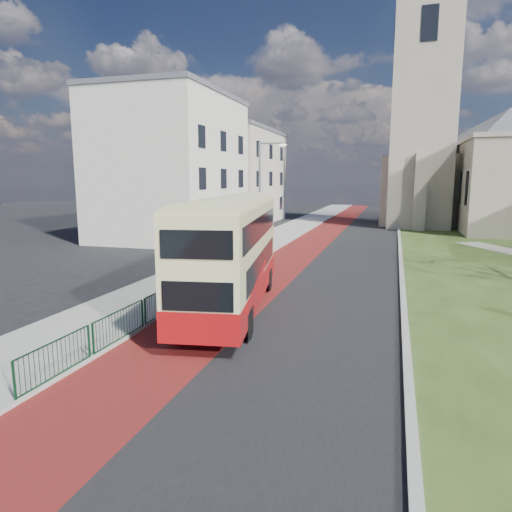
% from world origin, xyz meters
% --- Properties ---
extents(ground, '(160.00, 160.00, 0.00)m').
position_xyz_m(ground, '(0.00, 0.00, 0.00)').
color(ground, black).
rests_on(ground, ground).
extents(road_carriageway, '(9.00, 120.00, 0.01)m').
position_xyz_m(road_carriageway, '(1.50, 20.00, 0.01)').
color(road_carriageway, black).
rests_on(road_carriageway, ground).
extents(bus_lane, '(3.40, 120.00, 0.01)m').
position_xyz_m(bus_lane, '(-1.20, 20.00, 0.01)').
color(bus_lane, '#591414').
rests_on(bus_lane, ground).
extents(pavement_west, '(4.00, 120.00, 0.12)m').
position_xyz_m(pavement_west, '(-5.00, 20.00, 0.06)').
color(pavement_west, gray).
rests_on(pavement_west, ground).
extents(kerb_west, '(0.25, 120.00, 0.13)m').
position_xyz_m(kerb_west, '(-3.00, 20.00, 0.07)').
color(kerb_west, '#999993').
rests_on(kerb_west, ground).
extents(kerb_east, '(0.25, 80.00, 0.13)m').
position_xyz_m(kerb_east, '(6.10, 22.00, 0.07)').
color(kerb_east, '#999993').
rests_on(kerb_east, ground).
extents(pedestrian_railing, '(0.07, 24.00, 1.12)m').
position_xyz_m(pedestrian_railing, '(-2.95, 4.00, 0.55)').
color(pedestrian_railing, '#0C381C').
rests_on(pedestrian_railing, ground).
extents(gothic_church, '(16.38, 18.00, 40.00)m').
position_xyz_m(gothic_church, '(12.56, 38.00, 13.13)').
color(gothic_church, gray).
rests_on(gothic_church, ground).
extents(street_block_near, '(10.30, 14.30, 13.00)m').
position_xyz_m(street_block_near, '(-14.00, 22.00, 6.51)').
color(street_block_near, beige).
rests_on(street_block_near, ground).
extents(street_block_far, '(10.30, 16.30, 11.50)m').
position_xyz_m(street_block_far, '(-14.00, 38.00, 5.76)').
color(street_block_far, '#B4AA98').
rests_on(street_block_far, ground).
extents(streetlamp, '(2.13, 0.18, 8.00)m').
position_xyz_m(streetlamp, '(-4.35, 18.00, 4.59)').
color(streetlamp, gray).
rests_on(streetlamp, pavement_west).
extents(bus, '(4.26, 11.08, 4.52)m').
position_xyz_m(bus, '(-0.72, 1.03, 2.58)').
color(bus, maroon).
rests_on(bus, ground).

